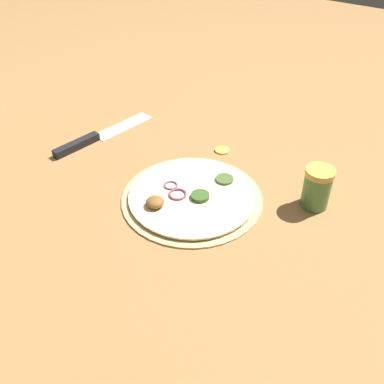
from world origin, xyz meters
TOP-DOWN VIEW (x-y plane):
  - ground_plane at (0.00, 0.00)m, footprint 3.00×3.00m
  - pizza at (0.00, -0.00)m, footprint 0.28×0.28m
  - knife at (-0.05, -0.32)m, footprint 0.28×0.09m
  - spice_jar at (-0.11, 0.21)m, footprint 0.06×0.06m
  - loose_cap at (-0.19, -0.04)m, footprint 0.04×0.04m

SIDE VIEW (x-z plane):
  - ground_plane at x=0.00m, z-range 0.00..0.00m
  - loose_cap at x=-0.19m, z-range 0.00..0.01m
  - pizza at x=0.00m, z-range -0.01..0.02m
  - knife at x=-0.05m, z-range 0.00..0.02m
  - spice_jar at x=-0.11m, z-range 0.00..0.09m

